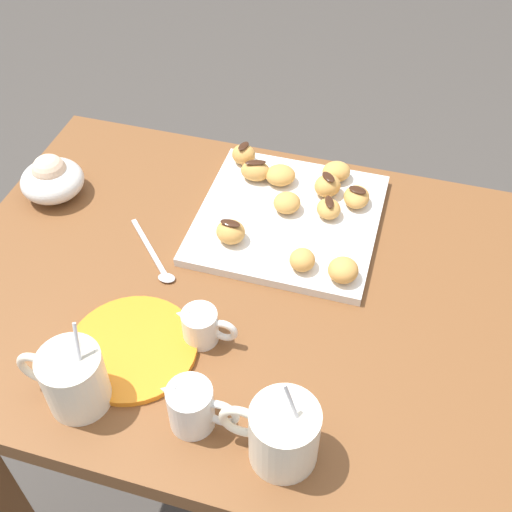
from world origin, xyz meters
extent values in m
plane|color=#423D38|center=(0.00, 0.00, 0.00)|extent=(8.00, 8.00, 0.00)
cube|color=brown|center=(0.00, 0.00, 0.69)|extent=(0.92, 0.69, 0.04)
cube|color=brown|center=(-0.40, -0.29, 0.34)|extent=(0.07, 0.07, 0.67)
cube|color=brown|center=(0.40, -0.29, 0.34)|extent=(0.07, 0.07, 0.67)
cube|color=silver|center=(-0.04, -0.16, 0.72)|extent=(0.30, 0.30, 0.02)
cylinder|color=silver|center=(-0.14, 0.26, 0.76)|extent=(0.09, 0.09, 0.09)
torus|color=silver|center=(-0.09, 0.26, 0.76)|extent=(0.06, 0.01, 0.06)
cylinder|color=black|center=(-0.14, 0.26, 0.80)|extent=(0.08, 0.08, 0.01)
cylinder|color=silver|center=(-0.16, 0.26, 0.79)|extent=(0.05, 0.02, 0.12)
cylinder|color=silver|center=(0.14, 0.26, 0.76)|extent=(0.08, 0.08, 0.09)
torus|color=silver|center=(0.19, 0.26, 0.76)|extent=(0.06, 0.01, 0.06)
cylinder|color=black|center=(0.14, 0.26, 0.80)|extent=(0.07, 0.07, 0.01)
cylinder|color=silver|center=(0.12, 0.26, 0.79)|extent=(0.02, 0.05, 0.12)
cylinder|color=silver|center=(-0.02, 0.25, 0.75)|extent=(0.06, 0.06, 0.07)
cone|color=silver|center=(0.01, 0.25, 0.77)|extent=(0.02, 0.02, 0.02)
torus|color=silver|center=(-0.06, 0.25, 0.75)|extent=(0.05, 0.01, 0.05)
cylinder|color=white|center=(-0.02, 0.25, 0.78)|extent=(0.05, 0.05, 0.01)
ellipsoid|color=silver|center=(0.38, -0.11, 0.74)|extent=(0.11, 0.11, 0.06)
sphere|color=beige|center=(0.38, -0.11, 0.76)|extent=(0.06, 0.06, 0.06)
ellipsoid|color=green|center=(0.39, -0.11, 0.78)|extent=(0.02, 0.03, 0.01)
cylinder|color=silver|center=(0.02, 0.11, 0.74)|extent=(0.05, 0.05, 0.05)
cone|color=silver|center=(0.04, 0.11, 0.75)|extent=(0.02, 0.02, 0.02)
torus|color=silver|center=(-0.02, 0.11, 0.74)|extent=(0.04, 0.01, 0.04)
cylinder|color=#381E11|center=(0.02, 0.11, 0.76)|extent=(0.04, 0.04, 0.01)
cylinder|color=orange|center=(0.11, 0.16, 0.71)|extent=(0.19, 0.19, 0.01)
cube|color=silver|center=(0.16, -0.03, 0.71)|extent=(0.11, 0.11, 0.00)
ellipsoid|color=silver|center=(0.11, 0.02, 0.71)|extent=(0.03, 0.02, 0.01)
ellipsoid|color=#D19347|center=(-0.01, -0.24, 0.74)|extent=(0.07, 0.06, 0.03)
ellipsoid|color=#D19347|center=(-0.10, -0.28, 0.74)|extent=(0.07, 0.07, 0.03)
ellipsoid|color=#D19347|center=(-0.09, -0.23, 0.74)|extent=(0.06, 0.06, 0.04)
ellipsoid|color=#381E11|center=(-0.09, -0.23, 0.76)|extent=(0.03, 0.03, 0.00)
ellipsoid|color=#D19347|center=(0.03, -0.08, 0.74)|extent=(0.06, 0.06, 0.04)
ellipsoid|color=#381E11|center=(0.03, -0.08, 0.76)|extent=(0.04, 0.02, 0.00)
ellipsoid|color=#D19347|center=(-0.04, -0.17, 0.74)|extent=(0.06, 0.06, 0.03)
ellipsoid|color=#D19347|center=(0.07, -0.28, 0.74)|extent=(0.05, 0.05, 0.04)
ellipsoid|color=#381E11|center=(0.07, -0.28, 0.76)|extent=(0.02, 0.03, 0.00)
ellipsoid|color=#D19347|center=(-0.09, -0.05, 0.74)|extent=(0.05, 0.05, 0.03)
ellipsoid|color=#D19347|center=(-0.11, -0.18, 0.74)|extent=(0.06, 0.06, 0.03)
ellipsoid|color=#381E11|center=(-0.11, -0.18, 0.76)|extent=(0.02, 0.03, 0.00)
ellipsoid|color=#D19347|center=(0.04, -0.24, 0.74)|extent=(0.06, 0.04, 0.03)
ellipsoid|color=#381E11|center=(0.04, -0.24, 0.76)|extent=(0.04, 0.03, 0.00)
ellipsoid|color=#D19347|center=(-0.15, -0.22, 0.74)|extent=(0.05, 0.06, 0.03)
ellipsoid|color=#381E11|center=(-0.15, -0.22, 0.76)|extent=(0.03, 0.03, 0.00)
ellipsoid|color=#D19347|center=(-0.16, -0.04, 0.74)|extent=(0.05, 0.05, 0.03)
camera|label=1|loc=(-0.22, 0.64, 1.48)|focal=45.57mm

